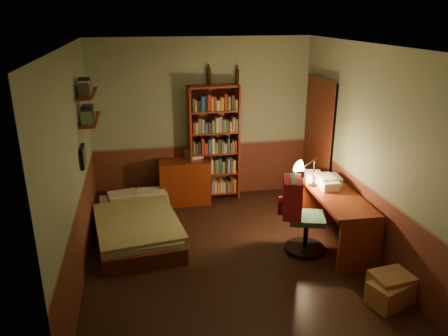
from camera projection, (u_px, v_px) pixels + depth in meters
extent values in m
cube|color=black|center=(228.00, 256.00, 5.61)|extent=(3.50, 4.00, 0.02)
cube|color=silver|center=(229.00, 45.00, 4.73)|extent=(3.50, 4.00, 0.02)
cube|color=gray|center=(202.00, 120.00, 7.02)|extent=(3.50, 0.02, 2.60)
cube|color=gray|center=(73.00, 169.00, 4.84)|extent=(0.02, 4.00, 2.60)
cube|color=gray|center=(365.00, 150.00, 5.50)|extent=(0.02, 4.00, 2.60)
cube|color=gray|center=(283.00, 241.00, 3.31)|extent=(3.50, 0.02, 2.60)
cube|color=black|center=(319.00, 144.00, 6.79)|extent=(0.06, 0.90, 2.00)
cube|color=#441A0D|center=(317.00, 145.00, 6.78)|extent=(0.02, 0.98, 2.08)
cube|color=olive|center=(137.00, 217.00, 6.02)|extent=(1.17, 1.96, 0.56)
cube|color=#63210C|center=(185.00, 182.00, 7.05)|extent=(0.81, 0.42, 0.71)
cube|color=#B2B2B7|center=(193.00, 154.00, 7.05)|extent=(0.32, 0.28, 0.14)
cube|color=#63210C|center=(214.00, 144.00, 7.03)|extent=(0.82, 0.31, 1.88)
cylinder|color=black|center=(209.00, 76.00, 6.76)|extent=(0.08, 0.08, 0.25)
cylinder|color=black|center=(237.00, 76.00, 6.85)|extent=(0.08, 0.08, 0.22)
cube|color=#63210C|center=(336.00, 221.00, 5.72)|extent=(0.62, 1.38, 0.72)
cube|color=silver|center=(313.00, 177.00, 6.06)|extent=(0.29, 0.34, 0.12)
cone|color=black|center=(314.00, 165.00, 5.82)|extent=(0.19, 0.19, 0.57)
cube|color=#2E5039|center=(307.00, 218.00, 5.56)|extent=(0.56, 0.53, 0.93)
cube|color=maroon|center=(287.00, 162.00, 5.46)|extent=(0.28, 0.44, 0.49)
cube|color=#63210C|center=(90.00, 120.00, 5.78)|extent=(0.20, 0.90, 0.03)
cube|color=#63210C|center=(87.00, 93.00, 5.66)|extent=(0.20, 0.90, 0.03)
cube|color=black|center=(83.00, 157.00, 5.42)|extent=(0.04, 0.32, 0.26)
cube|color=#A1754B|center=(391.00, 287.00, 4.69)|extent=(0.45, 0.38, 0.31)
cube|color=#A1754B|center=(387.00, 294.00, 4.61)|extent=(0.45, 0.41, 0.26)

